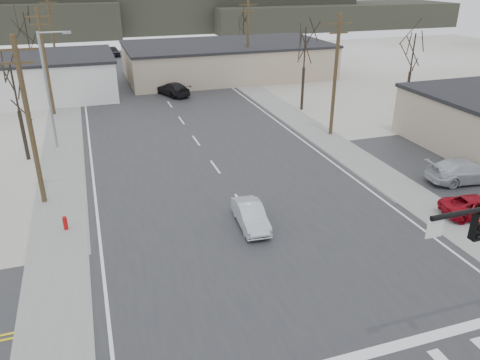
# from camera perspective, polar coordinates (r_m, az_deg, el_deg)

# --- Properties ---
(ground) EXTENTS (140.00, 140.00, 0.00)m
(ground) POSITION_cam_1_polar(r_m,az_deg,el_deg) (22.45, 6.78, -11.78)
(ground) COLOR white
(ground) RESTS_ON ground
(main_road) EXTENTS (18.00, 110.00, 0.05)m
(main_road) POSITION_cam_1_polar(r_m,az_deg,el_deg) (34.87, -3.48, 2.18)
(main_road) COLOR #28282B
(main_road) RESTS_ON ground
(cross_road) EXTENTS (90.00, 10.00, 0.04)m
(cross_road) POSITION_cam_1_polar(r_m,az_deg,el_deg) (22.44, 6.78, -11.74)
(cross_road) COLOR #28282B
(cross_road) RESTS_ON ground
(sidewalk_left) EXTENTS (3.00, 90.00, 0.06)m
(sidewalk_left) POSITION_cam_1_polar(r_m,az_deg,el_deg) (38.65, -20.86, 2.85)
(sidewalk_left) COLOR gray
(sidewalk_left) RESTS_ON ground
(sidewalk_right) EXTENTS (3.00, 90.00, 0.06)m
(sidewalk_right) POSITION_cam_1_polar(r_m,az_deg,el_deg) (42.86, 8.62, 6.26)
(sidewalk_right) COLOR gray
(sidewalk_right) RESTS_ON ground
(fire_hydrant) EXTENTS (0.24, 0.24, 0.87)m
(fire_hydrant) POSITION_cam_1_polar(r_m,az_deg,el_deg) (27.48, -20.53, -4.91)
(fire_hydrant) COLOR #A50C0C
(fire_hydrant) RESTS_ON ground
(building_left_far) EXTENTS (22.30, 12.30, 4.50)m
(building_left_far) POSITION_cam_1_polar(r_m,az_deg,el_deg) (57.85, -26.29, 11.06)
(building_left_far) COLOR silver
(building_left_far) RESTS_ON ground
(building_right_far) EXTENTS (26.30, 14.30, 4.30)m
(building_right_far) POSITION_cam_1_polar(r_m,az_deg,el_deg) (63.88, -1.59, 14.46)
(building_right_far) COLOR tan
(building_right_far) RESTS_ON ground
(upole_left_b) EXTENTS (2.20, 0.30, 10.00)m
(upole_left_b) POSITION_cam_1_polar(r_m,az_deg,el_deg) (29.55, -24.32, 6.59)
(upole_left_b) COLOR #4C3C23
(upole_left_b) RESTS_ON ground
(upole_left_c) EXTENTS (2.20, 0.30, 10.00)m
(upole_left_c) POSITION_cam_1_polar(r_m,az_deg,el_deg) (49.03, -22.64, 13.26)
(upole_left_c) COLOR #4C3C23
(upole_left_c) RESTS_ON ground
(upole_left_d) EXTENTS (2.20, 0.30, 10.00)m
(upole_left_d) POSITION_cam_1_polar(r_m,az_deg,el_deg) (68.80, -21.89, 16.11)
(upole_left_d) COLOR #4C3C23
(upole_left_d) RESTS_ON ground
(upole_right_a) EXTENTS (2.20, 0.30, 10.00)m
(upole_right_a) POSITION_cam_1_polar(r_m,az_deg,el_deg) (40.26, 11.54, 12.53)
(upole_right_a) COLOR #4C3C23
(upole_right_a) RESTS_ON ground
(upole_right_b) EXTENTS (2.20, 0.30, 10.00)m
(upole_right_b) POSITION_cam_1_polar(r_m,az_deg,el_deg) (60.10, 0.96, 16.80)
(upole_right_b) COLOR #4C3C23
(upole_right_b) RESTS_ON ground
(streetlight_main) EXTENTS (2.40, 0.25, 9.00)m
(streetlight_main) POSITION_cam_1_polar(r_m,az_deg,el_deg) (39.20, -22.22, 10.71)
(streetlight_main) COLOR gray
(streetlight_main) RESTS_ON ground
(tree_left_near) EXTENTS (3.30, 3.30, 7.35)m
(tree_left_near) POSITION_cam_1_polar(r_m,az_deg,el_deg) (37.44, -25.74, 9.76)
(tree_left_near) COLOR #2C241B
(tree_left_near) RESTS_ON ground
(tree_right_mid) EXTENTS (3.74, 3.74, 8.33)m
(tree_right_mid) POSITION_cam_1_polar(r_m,az_deg,el_deg) (47.57, 7.90, 15.42)
(tree_right_mid) COLOR #2C241B
(tree_right_mid) RESTS_ON ground
(tree_left_far) EXTENTS (3.96, 3.96, 8.82)m
(tree_left_far) POSITION_cam_1_polar(r_m,az_deg,el_deg) (62.91, -24.56, 16.04)
(tree_left_far) COLOR #2C241B
(tree_left_far) RESTS_ON ground
(tree_right_far) EXTENTS (3.52, 3.52, 7.84)m
(tree_right_far) POSITION_cam_1_polar(r_m,az_deg,el_deg) (72.46, 0.44, 18.39)
(tree_right_far) COLOR #2C241B
(tree_right_far) RESTS_ON ground
(tree_lot) EXTENTS (3.52, 3.52, 7.84)m
(tree_lot) POSITION_cam_1_polar(r_m,az_deg,el_deg) (49.27, 20.30, 14.08)
(tree_lot) COLOR #2C241B
(tree_lot) RESTS_ON ground
(hill_center) EXTENTS (80.00, 18.00, 9.00)m
(hill_center) POSITION_cam_1_polar(r_m,az_deg,el_deg) (114.94, -7.06, 19.91)
(hill_center) COLOR #333026
(hill_center) RESTS_ON ground
(hill_right) EXTENTS (60.00, 18.00, 5.50)m
(hill_right) POSITION_cam_1_polar(r_m,az_deg,el_deg) (121.55, 10.96, 19.08)
(hill_right) COLOR #333026
(hill_right) RESTS_ON ground
(sedan_crossing) EXTENTS (1.60, 3.96, 1.28)m
(sedan_crossing) POSITION_cam_1_polar(r_m,az_deg,el_deg) (26.01, 1.31, -4.33)
(sedan_crossing) COLOR #ADB4B8
(sedan_crossing) RESTS_ON main_road
(car_far_a) EXTENTS (3.71, 5.43, 1.46)m
(car_far_a) POSITION_cam_1_polar(r_m,az_deg,el_deg) (54.18, -8.20, 10.93)
(car_far_a) COLOR black
(car_far_a) RESTS_ON main_road
(car_far_b) EXTENTS (2.15, 4.49, 1.48)m
(car_far_b) POSITION_cam_1_polar(r_m,az_deg,el_deg) (82.14, -15.20, 14.92)
(car_far_b) COLOR black
(car_far_b) RESTS_ON main_road
(car_parked_red) EXTENTS (4.55, 2.67, 1.19)m
(car_parked_red) POSITION_cam_1_polar(r_m,az_deg,el_deg) (30.37, 27.02, -2.89)
(car_parked_red) COLOR maroon
(car_parked_red) RESTS_ON parking_lot
(car_parked_silver) EXTENTS (5.53, 2.78, 1.54)m
(car_parked_silver) POSITION_cam_1_polar(r_m,az_deg,el_deg) (34.79, 25.81, 1.01)
(car_parked_silver) COLOR #AFB3BA
(car_parked_silver) RESTS_ON parking_lot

